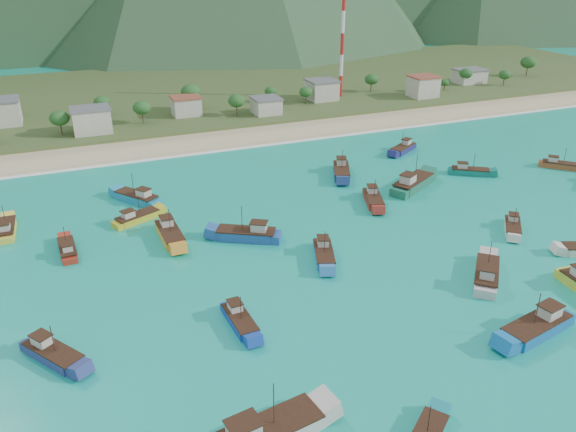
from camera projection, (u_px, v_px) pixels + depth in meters
name	position (u px, v px, depth m)	size (l,w,h in m)	color
ground	(360.00, 268.00, 95.25)	(600.00, 600.00, 0.00)	#0D9081
beach	(226.00, 139.00, 161.38)	(400.00, 18.00, 1.20)	beige
land	(180.00, 94.00, 212.44)	(400.00, 110.00, 2.40)	#385123
surf_line	(236.00, 149.00, 153.42)	(400.00, 2.50, 0.08)	white
village	(223.00, 103.00, 180.52)	(215.68, 30.74, 7.22)	beige
vegetation	(221.00, 101.00, 181.69)	(279.38, 24.98, 8.65)	#235623
radio_tower	(343.00, 33.00, 193.43)	(1.20, 1.20, 43.68)	red
boat_0	(7.00, 230.00, 106.89)	(3.10, 9.90, 5.82)	gold
boat_3	(537.00, 328.00, 78.53)	(13.05, 6.05, 7.43)	#1263AA
boat_4	(469.00, 172.00, 135.30)	(9.65, 7.69, 5.71)	#106A60
boat_5	(513.00, 227.00, 108.04)	(7.84, 8.61, 5.33)	silver
boat_6	(137.00, 198.00, 120.29)	(9.29, 11.18, 6.69)	teal
boat_7	(341.00, 172.00, 134.80)	(8.15, 12.24, 7.01)	navy
boat_9	(373.00, 200.00, 119.86)	(6.49, 10.80, 6.13)	maroon
boat_11	(324.00, 255.00, 98.06)	(6.37, 10.69, 6.07)	#2E74BD
boat_12	(403.00, 149.00, 150.74)	(10.42, 7.86, 6.09)	navy
boat_16	(170.00, 234.00, 104.81)	(3.75, 11.67, 6.84)	orange
boat_17	(486.00, 275.00, 91.40)	(10.51, 11.04, 6.96)	beige
boat_19	(137.00, 218.00, 111.56)	(10.05, 6.59, 5.75)	gold
boat_20	(68.00, 250.00, 99.75)	(3.12, 9.11, 5.31)	maroon
boat_22	(412.00, 184.00, 126.83)	(14.18, 10.46, 8.25)	#1A644A
boat_24	(53.00, 354.00, 73.67)	(8.26, 10.14, 6.04)	navy
boat_26	(247.00, 235.00, 104.43)	(12.29, 9.22, 7.17)	#224F96
boat_27	(560.00, 165.00, 139.37)	(8.64, 8.68, 5.59)	#9B4723
boat_28	(240.00, 321.00, 80.59)	(3.26, 9.47, 5.52)	#163EA8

